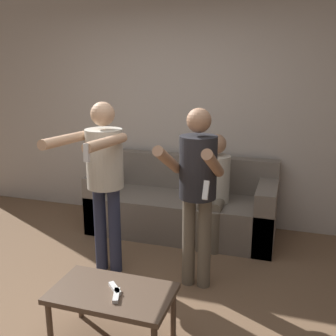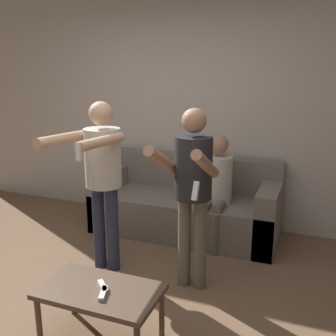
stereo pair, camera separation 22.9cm
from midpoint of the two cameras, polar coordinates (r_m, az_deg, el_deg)
name	(u,v)px [view 1 (the left image)]	position (r m, az deg, el deg)	size (l,w,h in m)	color
ground_plane	(98,321)	(3.20, -12.26, -20.93)	(14.00, 14.00, 0.00)	brown
wall_back	(181,108)	(4.65, 0.44, 8.63)	(6.40, 0.06, 2.70)	beige
couch	(183,207)	(4.45, 0.67, -5.70)	(2.04, 0.79, 0.83)	slate
person_standing_left	(104,169)	(3.45, -11.22, -0.20)	(0.44, 0.79, 1.55)	#282D47
person_standing_right	(197,181)	(3.16, 2.19, -1.97)	(0.42, 0.68, 1.53)	#6B6051
person_seated	(214,185)	(4.10, 5.11, -2.44)	(0.30, 0.53, 1.16)	#6B6051
coffee_table	(112,297)	(2.78, -10.56, -18.01)	(0.81, 0.47, 0.40)	brown
remote_near	(116,295)	(2.68, -10.06, -17.78)	(0.08, 0.15, 0.02)	white
remote_far	(115,288)	(2.75, -10.20, -16.85)	(0.13, 0.13, 0.02)	white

